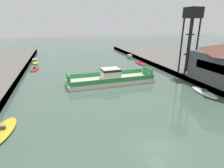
# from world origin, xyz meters

# --- Properties ---
(ground_plane) EXTENTS (400.00, 400.00, 0.00)m
(ground_plane) POSITION_xyz_m (0.00, 0.00, 0.00)
(ground_plane) COLOR #4C6656
(chain_ferry) EXTENTS (22.64, 7.86, 3.88)m
(chain_ferry) POSITION_xyz_m (1.58, 27.13, 1.15)
(chain_ferry) COLOR beige
(chain_ferry) RESTS_ON ground
(moored_boat_near_left) EXTENTS (3.96, 8.43, 1.07)m
(moored_boat_near_left) POSITION_xyz_m (-19.60, 9.23, 0.29)
(moored_boat_near_left) COLOR yellow
(moored_boat_near_left) RESTS_ON ground
(moored_boat_near_right) EXTENTS (2.75, 8.16, 0.95)m
(moored_boat_near_right) POSITION_xyz_m (19.11, 46.93, 0.24)
(moored_boat_near_right) COLOR red
(moored_boat_near_right) RESTS_ON ground
(moored_boat_mid_left) EXTENTS (3.15, 8.19, 1.05)m
(moored_boat_mid_left) POSITION_xyz_m (19.44, 13.90, 0.28)
(moored_boat_mid_left) COLOR white
(moored_boat_mid_left) RESTS_ON ground
(moored_boat_mid_right) EXTENTS (2.97, 7.36, 1.39)m
(moored_boat_mid_right) POSITION_xyz_m (19.64, 59.73, 0.51)
(moored_boat_mid_right) COLOR #237075
(moored_boat_mid_right) RESTS_ON ground
(moored_boat_far_left) EXTENTS (3.38, 7.10, 0.90)m
(moored_boat_far_left) POSITION_xyz_m (-18.89, 47.92, 0.21)
(moored_boat_far_left) COLOR red
(moored_boat_far_left) RESTS_ON ground
(moored_boat_far_right) EXTENTS (3.11, 6.66, 1.55)m
(moored_boat_far_right) POSITION_xyz_m (-19.74, 59.17, 0.57)
(moored_boat_far_right) COLOR yellow
(moored_boat_far_right) RESTS_ON ground
(crane_tower) EXTENTS (3.70, 3.70, 17.38)m
(crane_tower) POSITION_xyz_m (23.67, 26.21, 15.35)
(crane_tower) COLOR black
(crane_tower) RESTS_ON quay_right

